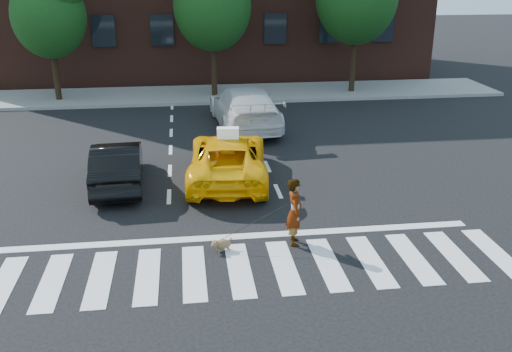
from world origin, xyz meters
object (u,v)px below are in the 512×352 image
at_px(taxi, 228,158).
at_px(woman, 295,212).
at_px(dog, 221,244).
at_px(white_suv, 245,107).
at_px(tree_left, 48,7).
at_px(black_sedan, 117,164).

xyz_separation_m(taxi, woman, (1.22, -4.51, 0.13)).
bearing_deg(dog, white_suv, 57.24).
distance_m(tree_left, woman, 18.34).
bearing_deg(black_sedan, woman, 132.55).
bearing_deg(tree_left, taxi, -57.74).
bearing_deg(dog, black_sedan, 97.66).
relative_size(taxi, white_suv, 0.87).
height_order(taxi, dog, taxi).
bearing_deg(black_sedan, tree_left, -74.75).
relative_size(tree_left, woman, 3.93).
distance_m(tree_left, taxi, 13.97).
distance_m(woman, dog, 1.90).
bearing_deg(black_sedan, taxi, 178.34).
bearing_deg(tree_left, woman, -62.14).
xyz_separation_m(woman, dog, (-1.77, -0.18, -0.64)).
bearing_deg(tree_left, dog, -67.60).
xyz_separation_m(taxi, dog, (-0.56, -4.70, -0.51)).
height_order(black_sedan, dog, black_sedan).
height_order(taxi, woman, woman).
height_order(tree_left, black_sedan, tree_left).
relative_size(black_sedan, woman, 2.45).
bearing_deg(black_sedan, white_suv, -130.27).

